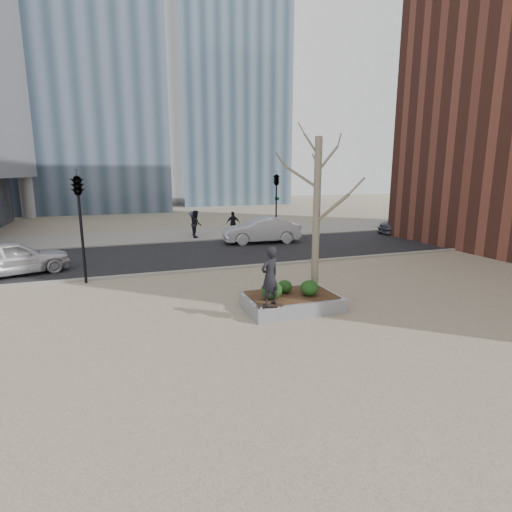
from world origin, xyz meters
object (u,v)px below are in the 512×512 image
object	(u,v)px
skateboard	(270,306)
skateboarder	(270,276)
planter	(291,302)
police_car	(12,258)

from	to	relation	value
skateboard	skateboarder	xyz separation A→B (m)	(0.00, 0.00, 0.92)
planter	skateboarder	xyz separation A→B (m)	(-1.10, -0.88, 1.18)
skateboard	police_car	distance (m)	12.21
planter	skateboarder	bearing A→B (deg)	-141.34
skateboard	skateboarder	distance (m)	0.92
planter	police_car	world-z (taller)	police_car
planter	police_car	xyz separation A→B (m)	(-9.51, 7.96, 0.56)
skateboard	police_car	size ratio (longest dim) A/B	0.17
skateboard	skateboarder	size ratio (longest dim) A/B	0.44
planter	skateboard	distance (m)	1.43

